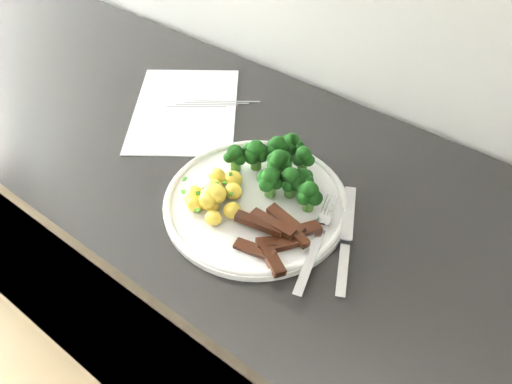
{
  "coord_description": "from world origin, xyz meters",
  "views": [
    {
      "loc": [
        0.44,
        1.2,
        1.44
      ],
      "look_at": [
        0.11,
        1.63,
        0.89
      ],
      "focal_mm": 34.32,
      "sensor_mm": 36.0,
      "label": 1
    }
  ],
  "objects_px": {
    "beef_strips": "(278,235)",
    "counter": "(255,307)",
    "fork": "(315,246)",
    "plate": "(256,201)",
    "knife": "(345,251)",
    "potatoes": "(215,194)",
    "recipe_paper": "(185,109)",
    "broccoli": "(281,165)"
  },
  "relations": [
    {
      "from": "counter",
      "to": "recipe_paper",
      "type": "xyz_separation_m",
      "value": [
        -0.23,
        0.07,
        0.43
      ]
    },
    {
      "from": "plate",
      "to": "broccoli",
      "type": "relative_size",
      "value": 1.6
    },
    {
      "from": "counter",
      "to": "beef_strips",
      "type": "xyz_separation_m",
      "value": [
        0.12,
        -0.1,
        0.45
      ]
    },
    {
      "from": "potatoes",
      "to": "knife",
      "type": "bearing_deg",
      "value": 10.51
    },
    {
      "from": "plate",
      "to": "beef_strips",
      "type": "distance_m",
      "value": 0.09
    },
    {
      "from": "knife",
      "to": "recipe_paper",
      "type": "bearing_deg",
      "value": 163.96
    },
    {
      "from": "potatoes",
      "to": "beef_strips",
      "type": "height_order",
      "value": "potatoes"
    },
    {
      "from": "broccoli",
      "to": "fork",
      "type": "xyz_separation_m",
      "value": [
        0.12,
        -0.09,
        -0.03
      ]
    },
    {
      "from": "fork",
      "to": "knife",
      "type": "xyz_separation_m",
      "value": [
        0.04,
        0.03,
        -0.01
      ]
    },
    {
      "from": "counter",
      "to": "recipe_paper",
      "type": "relative_size",
      "value": 6.56
    },
    {
      "from": "recipe_paper",
      "to": "fork",
      "type": "distance_m",
      "value": 0.43
    },
    {
      "from": "plate",
      "to": "broccoli",
      "type": "height_order",
      "value": "broccoli"
    },
    {
      "from": "beef_strips",
      "to": "counter",
      "type": "bearing_deg",
      "value": 140.13
    },
    {
      "from": "plate",
      "to": "knife",
      "type": "distance_m",
      "value": 0.17
    },
    {
      "from": "knife",
      "to": "beef_strips",
      "type": "bearing_deg",
      "value": -154.66
    },
    {
      "from": "knife",
      "to": "potatoes",
      "type": "bearing_deg",
      "value": -169.49
    },
    {
      "from": "potatoes",
      "to": "knife",
      "type": "height_order",
      "value": "potatoes"
    },
    {
      "from": "counter",
      "to": "recipe_paper",
      "type": "height_order",
      "value": "recipe_paper"
    },
    {
      "from": "fork",
      "to": "beef_strips",
      "type": "bearing_deg",
      "value": -161.75
    },
    {
      "from": "plate",
      "to": "broccoli",
      "type": "xyz_separation_m",
      "value": [
        0.0,
        0.06,
        0.04
      ]
    },
    {
      "from": "broccoli",
      "to": "potatoes",
      "type": "bearing_deg",
      "value": -118.08
    },
    {
      "from": "counter",
      "to": "fork",
      "type": "relative_size",
      "value": 11.69
    },
    {
      "from": "broccoli",
      "to": "potatoes",
      "type": "xyz_separation_m",
      "value": [
        -0.06,
        -0.1,
        -0.02
      ]
    },
    {
      "from": "potatoes",
      "to": "plate",
      "type": "bearing_deg",
      "value": 40.03
    },
    {
      "from": "fork",
      "to": "recipe_paper",
      "type": "bearing_deg",
      "value": 159.39
    },
    {
      "from": "recipe_paper",
      "to": "beef_strips",
      "type": "bearing_deg",
      "value": -26.0
    },
    {
      "from": "broccoli",
      "to": "beef_strips",
      "type": "distance_m",
      "value": 0.13
    },
    {
      "from": "recipe_paper",
      "to": "broccoli",
      "type": "distance_m",
      "value": 0.29
    },
    {
      "from": "counter",
      "to": "potatoes",
      "type": "relative_size",
      "value": 19.7
    },
    {
      "from": "recipe_paper",
      "to": "potatoes",
      "type": "bearing_deg",
      "value": -36.85
    },
    {
      "from": "counter",
      "to": "broccoli",
      "type": "distance_m",
      "value": 0.48
    },
    {
      "from": "beef_strips",
      "to": "knife",
      "type": "xyz_separation_m",
      "value": [
        0.09,
        0.04,
        -0.01
      ]
    },
    {
      "from": "recipe_paper",
      "to": "plate",
      "type": "height_order",
      "value": "plate"
    },
    {
      "from": "counter",
      "to": "fork",
      "type": "distance_m",
      "value": 0.49
    },
    {
      "from": "recipe_paper",
      "to": "broccoli",
      "type": "height_order",
      "value": "broccoli"
    },
    {
      "from": "plate",
      "to": "potatoes",
      "type": "xyz_separation_m",
      "value": [
        -0.05,
        -0.04,
        0.02
      ]
    },
    {
      "from": "counter",
      "to": "potatoes",
      "type": "height_order",
      "value": "potatoes"
    },
    {
      "from": "recipe_paper",
      "to": "plate",
      "type": "distance_m",
      "value": 0.3
    },
    {
      "from": "counter",
      "to": "broccoli",
      "type": "xyz_separation_m",
      "value": [
        0.05,
        0.01,
        0.48
      ]
    },
    {
      "from": "plate",
      "to": "knife",
      "type": "height_order",
      "value": "knife"
    },
    {
      "from": "plate",
      "to": "beef_strips",
      "type": "xyz_separation_m",
      "value": [
        0.07,
        -0.05,
        0.01
      ]
    },
    {
      "from": "potatoes",
      "to": "beef_strips",
      "type": "xyz_separation_m",
      "value": [
        0.12,
        -0.0,
        -0.01
      ]
    }
  ]
}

